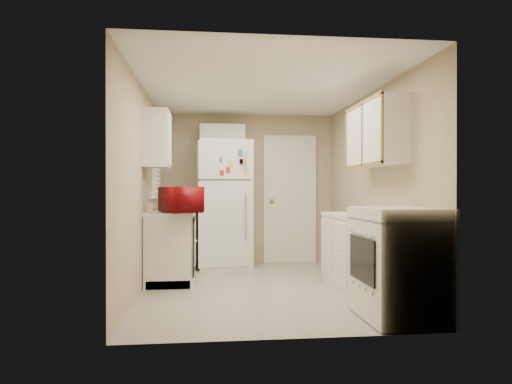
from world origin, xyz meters
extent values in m
plane|color=#AFABA0|center=(0.00, 0.00, 0.00)|extent=(3.80, 3.80, 0.00)
plane|color=white|center=(0.00, 0.00, 2.40)|extent=(3.80, 3.80, 0.00)
plane|color=tan|center=(-1.40, 0.00, 1.20)|extent=(3.80, 3.80, 0.00)
plane|color=tan|center=(1.40, 0.00, 1.20)|extent=(3.80, 3.80, 0.00)
plane|color=tan|center=(0.00, 1.90, 1.20)|extent=(2.80, 2.80, 0.00)
plane|color=tan|center=(0.00, -1.90, 1.20)|extent=(2.80, 2.80, 0.00)
cube|color=silver|center=(-1.10, 0.90, 0.45)|extent=(0.60, 1.80, 0.90)
cube|color=black|center=(-0.81, 0.30, 0.49)|extent=(0.03, 0.58, 0.72)
cube|color=gray|center=(-1.10, 1.05, 0.86)|extent=(0.54, 0.74, 0.16)
imported|color=maroon|center=(-0.95, 0.13, 1.05)|extent=(0.65, 0.52, 0.38)
imported|color=white|center=(-1.15, 1.33, 1.00)|extent=(0.10, 0.10, 0.18)
cube|color=silver|center=(-1.36, 1.05, 1.60)|extent=(0.10, 0.98, 1.08)
cube|color=silver|center=(-1.25, 0.22, 1.80)|extent=(0.30, 0.45, 0.70)
cube|color=silver|center=(-0.39, 1.59, 0.96)|extent=(0.87, 0.85, 1.93)
cube|color=silver|center=(-0.40, 1.75, 2.00)|extent=(0.70, 0.30, 0.40)
cube|color=silver|center=(0.70, 1.86, 1.02)|extent=(0.86, 0.06, 2.08)
cube|color=silver|center=(1.10, -0.80, 0.45)|extent=(0.60, 2.00, 0.90)
cube|color=silver|center=(1.10, -1.45, 0.51)|extent=(0.70, 0.86, 1.03)
cube|color=silver|center=(1.25, -0.50, 1.80)|extent=(0.30, 1.20, 0.70)
camera|label=1|loc=(-0.64, -5.44, 1.18)|focal=32.00mm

